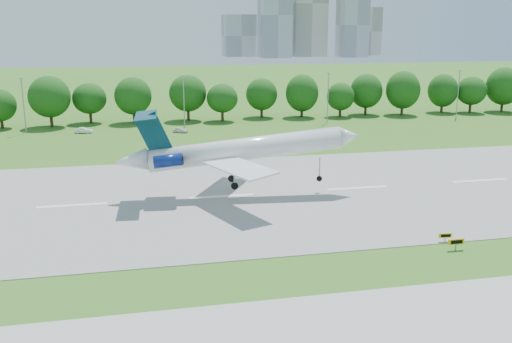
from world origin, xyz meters
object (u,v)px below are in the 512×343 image
airliner (233,150)px  service_vehicle_b (180,130)px  service_vehicle_a (83,130)px  taxi_sign_left (445,236)px

airliner → service_vehicle_b: bearing=97.0°
airliner → service_vehicle_a: 60.13m
taxi_sign_left → service_vehicle_a: 88.57m
airliner → taxi_sign_left: (19.69, -22.19, -5.85)m
service_vehicle_a → service_vehicle_b: (21.09, -3.83, -0.04)m
airliner → service_vehicle_a: (-24.37, 54.65, -5.99)m
airliner → service_vehicle_b: airliner is taller
service_vehicle_a → service_vehicle_b: bearing=-92.8°
taxi_sign_left → service_vehicle_b: (-22.97, 73.00, -0.18)m
taxi_sign_left → service_vehicle_b: bearing=111.8°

